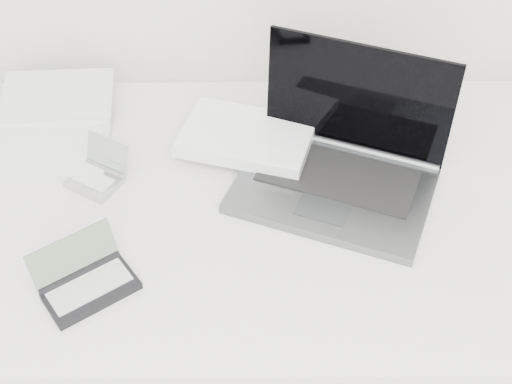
{
  "coord_description": "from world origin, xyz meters",
  "views": [
    {
      "loc": [
        -0.04,
        0.55,
        1.72
      ],
      "look_at": [
        -0.03,
        1.51,
        0.79
      ],
      "focal_mm": 50.0,
      "sensor_mm": 36.0,
      "label": 1
    }
  ],
  "objects_px": {
    "desk": "(271,216)",
    "netbook_open_white": "(52,136)",
    "palmtop_charcoal": "(86,281)",
    "laptop_large": "(310,155)"
  },
  "relations": [
    {
      "from": "laptop_large",
      "to": "palmtop_charcoal",
      "type": "xyz_separation_m",
      "value": [
        -0.41,
        -0.3,
        -0.02
      ]
    },
    {
      "from": "laptop_large",
      "to": "palmtop_charcoal",
      "type": "height_order",
      "value": "laptop_large"
    },
    {
      "from": "desk",
      "to": "palmtop_charcoal",
      "type": "relative_size",
      "value": 8.25
    },
    {
      "from": "netbook_open_white",
      "to": "palmtop_charcoal",
      "type": "bearing_deg",
      "value": -73.77
    },
    {
      "from": "laptop_large",
      "to": "palmtop_charcoal",
      "type": "relative_size",
      "value": 2.88
    },
    {
      "from": "desk",
      "to": "netbook_open_white",
      "type": "xyz_separation_m",
      "value": [
        -0.47,
        0.18,
        0.06
      ]
    },
    {
      "from": "netbook_open_white",
      "to": "palmtop_charcoal",
      "type": "relative_size",
      "value": 1.7
    },
    {
      "from": "desk",
      "to": "netbook_open_white",
      "type": "relative_size",
      "value": 4.85
    },
    {
      "from": "desk",
      "to": "netbook_open_white",
      "type": "height_order",
      "value": "netbook_open_white"
    },
    {
      "from": "laptop_large",
      "to": "palmtop_charcoal",
      "type": "distance_m",
      "value": 0.51
    }
  ]
}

